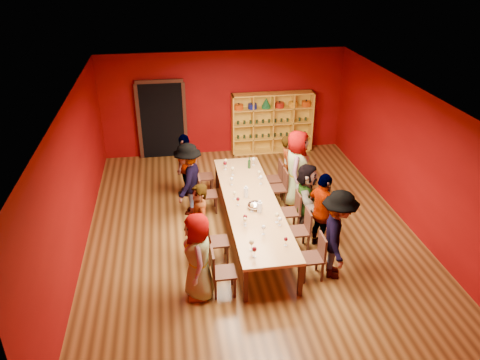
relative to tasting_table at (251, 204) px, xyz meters
name	(u,v)px	position (x,y,z in m)	size (l,w,h in m)	color
room_shell	(252,170)	(0.00, 0.00, 0.80)	(7.10, 9.10, 3.04)	#523315
tasting_table	(251,204)	(0.00, 0.00, 0.00)	(1.10, 4.50, 0.75)	#AA7A47
doorway	(162,120)	(-1.80, 4.43, 0.42)	(1.40, 0.17, 2.30)	black
shelving_unit	(272,120)	(1.40, 4.32, 0.28)	(2.40, 0.40, 1.80)	gold
chair_person_left_0	(219,270)	(-0.91, -1.87, -0.20)	(0.42, 0.42, 0.89)	#331811
person_left_0	(198,257)	(-1.27, -1.87, 0.13)	(0.81, 0.44, 1.65)	#547CAD
chair_person_left_1	(213,239)	(-0.91, -0.90, -0.20)	(0.42, 0.42, 0.89)	#331811
person_left_1	(199,225)	(-1.17, -0.90, 0.15)	(0.62, 0.45, 1.69)	#5B83BB
chair_person_left_3	(204,192)	(-0.91, 1.04, -0.20)	(0.42, 0.42, 0.89)	#331811
person_left_3	(189,179)	(-1.26, 1.04, 0.16)	(1.11, 0.46, 1.72)	#4B4B50
chair_person_left_4	(201,175)	(-0.91, 1.98, -0.20)	(0.42, 0.42, 0.89)	#331811
person_left_4	(186,165)	(-1.27, 1.98, 0.09)	(0.93, 0.42, 1.59)	pink
chair_person_right_0	(316,254)	(0.91, -1.69, -0.20)	(0.42, 0.42, 0.89)	#331811
person_right_0	(338,235)	(1.29, -1.69, 0.19)	(1.14, 0.47, 1.77)	#BE7F87
chair_person_right_1	(302,228)	(0.91, -0.78, -0.20)	(0.42, 0.42, 0.89)	#331811
person_right_1	(323,212)	(1.30, -0.78, 0.14)	(0.98, 0.45, 1.67)	#5B85BB
chair_person_right_2	(293,209)	(0.91, -0.03, -0.20)	(0.42, 0.42, 0.89)	#331811
person_right_2	(306,197)	(1.19, -0.03, 0.07)	(1.43, 0.41, 1.55)	silver
chair_person_right_3	(281,186)	(0.91, 1.08, -0.20)	(0.42, 0.42, 0.89)	#331811
person_right_3	(297,168)	(1.27, 1.08, 0.23)	(0.91, 0.49, 1.86)	#131536
chair_person_right_4	(276,177)	(0.91, 1.58, -0.20)	(0.42, 0.42, 0.89)	#331811
person_right_4	(288,166)	(1.19, 1.58, 0.08)	(0.56, 0.41, 1.55)	#131634
wine_glass_0	(286,240)	(0.32, -1.68, 0.18)	(0.07, 0.07, 0.18)	white
wine_glass_1	(252,243)	(-0.31, -1.72, 0.21)	(0.09, 0.09, 0.22)	white
wine_glass_2	(280,219)	(0.38, -1.00, 0.19)	(0.08, 0.08, 0.19)	white
wine_glass_3	(245,220)	(-0.29, -0.92, 0.19)	(0.08, 0.08, 0.20)	white
wine_glass_4	(232,179)	(-0.30, 0.83, 0.19)	(0.08, 0.08, 0.20)	white
wine_glass_5	(254,250)	(-0.30, -1.93, 0.20)	(0.09, 0.09, 0.21)	white
wine_glass_6	(226,161)	(-0.31, 1.84, 0.19)	(0.08, 0.08, 0.19)	white
wine_glass_7	(259,173)	(0.38, 1.07, 0.19)	(0.08, 0.08, 0.20)	white
wine_glass_8	(277,215)	(0.34, -0.89, 0.21)	(0.09, 0.09, 0.22)	white
wine_glass_9	(234,193)	(-0.34, 0.17, 0.18)	(0.07, 0.07, 0.18)	white
wine_glass_10	(225,163)	(-0.35, 1.65, 0.21)	(0.09, 0.09, 0.22)	white
wine_glass_11	(233,169)	(-0.21, 1.32, 0.21)	(0.09, 0.09, 0.22)	white
wine_glass_12	(261,178)	(0.36, 0.77, 0.21)	(0.09, 0.09, 0.22)	white
wine_glass_13	(264,228)	(0.00, -1.26, 0.20)	(0.08, 0.08, 0.20)	white
wine_glass_14	(245,217)	(-0.28, -0.84, 0.20)	(0.08, 0.08, 0.20)	white
wine_glass_15	(238,199)	(-0.30, -0.10, 0.19)	(0.08, 0.08, 0.19)	white
wine_glass_16	(254,159)	(0.38, 1.80, 0.20)	(0.08, 0.08, 0.21)	white
wine_glass_17	(252,205)	(-0.06, -0.41, 0.20)	(0.08, 0.08, 0.20)	white
spittoon_bowl	(255,205)	(0.02, -0.28, 0.12)	(0.31, 0.31, 0.17)	silver
carafe_a	(246,192)	(-0.08, 0.23, 0.17)	(0.11, 0.11, 0.26)	white
carafe_b	(260,207)	(0.09, -0.46, 0.17)	(0.13, 0.13, 0.27)	white
wine_bottle	(249,164)	(0.24, 1.64, 0.16)	(0.08, 0.08, 0.28)	#133517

